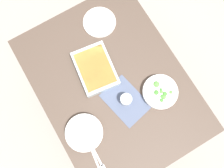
{
  "coord_description": "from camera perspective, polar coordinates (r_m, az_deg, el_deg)",
  "views": [
    {
      "loc": [
        -0.29,
        0.17,
        2.3
      ],
      "look_at": [
        0.0,
        0.0,
        0.74
      ],
      "focal_mm": 40.25,
      "sensor_mm": 36.0,
      "label": 1
    }
  ],
  "objects": [
    {
      "name": "ground_plane",
      "position": [
        2.32,
        0.0,
        -3.86
      ],
      "size": [
        6.0,
        6.0,
        0.0
      ],
      "primitive_type": "plane",
      "color": "#9E9389"
    },
    {
      "name": "dining_table",
      "position": [
        1.68,
        0.0,
        -0.65
      ],
      "size": [
        1.2,
        0.9,
        0.74
      ],
      "color": "#4C3D33",
      "rests_on": "ground_plane"
    },
    {
      "name": "placemat",
      "position": [
        1.58,
        3.09,
        -3.87
      ],
      "size": [
        0.32,
        0.26,
        0.0
      ],
      "primitive_type": "cube",
      "rotation": [
        0.0,
        0.0,
        0.22
      ],
      "color": "#4C5670",
      "rests_on": "dining_table"
    },
    {
      "name": "stew_bowl",
      "position": [
        1.54,
        -6.32,
        -10.93
      ],
      "size": [
        0.23,
        0.23,
        0.06
      ],
      "color": "white",
      "rests_on": "dining_table"
    },
    {
      "name": "broccoli_bowl",
      "position": [
        1.58,
        10.84,
        -1.79
      ],
      "size": [
        0.22,
        0.22,
        0.07
      ],
      "color": "white",
      "rests_on": "dining_table"
    },
    {
      "name": "baking_dish",
      "position": [
        1.59,
        -3.83,
        3.43
      ],
      "size": [
        0.33,
        0.26,
        0.06
      ],
      "color": "silver",
      "rests_on": "dining_table"
    },
    {
      "name": "drink_cup",
      "position": [
        1.54,
        3.16,
        -3.67
      ],
      "size": [
        0.07,
        0.07,
        0.08
      ],
      "color": "#B2BCC6",
      "rests_on": "dining_table"
    },
    {
      "name": "side_plate",
      "position": [
        1.73,
        -2.87,
        13.84
      ],
      "size": [
        0.22,
        0.22,
        0.01
      ],
      "primitive_type": "cylinder",
      "color": "silver",
      "rests_on": "dining_table"
    },
    {
      "name": "spoon_by_stew",
      "position": [
        1.56,
        -4.27,
        -15.57
      ],
      "size": [
        0.18,
        0.04,
        0.01
      ],
      "color": "silver",
      "rests_on": "dining_table"
    },
    {
      "name": "spoon_by_broccoli",
      "position": [
        1.6,
        9.17,
        -1.73
      ],
      "size": [
        0.13,
        0.15,
        0.01
      ],
      "color": "silver",
      "rests_on": "dining_table"
    },
    {
      "name": "fork_on_table",
      "position": [
        1.56,
        -2.93,
        -16.86
      ],
      "size": [
        0.18,
        0.02,
        0.01
      ],
      "color": "silver",
      "rests_on": "dining_table"
    }
  ]
}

